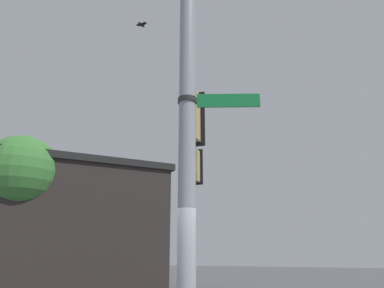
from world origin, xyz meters
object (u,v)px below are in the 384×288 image
traffic_light_mid_inner (193,166)px  bird_flying (141,25)px  traffic_light_nearest_pole (190,116)px  street_name_sign (207,101)px

traffic_light_mid_inner → bird_flying: bearing=71.1°
traffic_light_nearest_pole → traffic_light_mid_inner: same height
traffic_light_nearest_pole → street_name_sign: 1.84m
traffic_light_nearest_pole → bird_flying: bearing=-39.4°
street_name_sign → bird_flying: bird_flying is taller
street_name_sign → bird_flying: size_ratio=3.12×
bird_flying → traffic_light_mid_inner: bearing=-108.9°
traffic_light_mid_inner → street_name_sign: (-2.10, 5.88, -0.44)m
traffic_light_nearest_pole → street_name_sign: bearing=117.0°
traffic_light_nearest_pole → bird_flying: 4.81m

